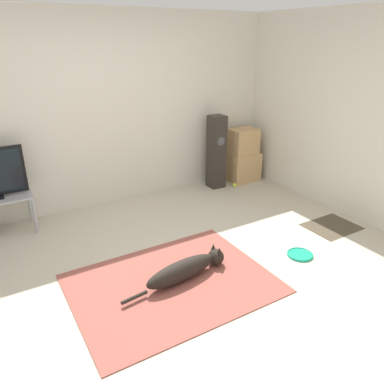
{
  "coord_description": "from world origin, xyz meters",
  "views": [
    {
      "loc": [
        -1.51,
        -2.77,
        2.18
      ],
      "look_at": [
        0.65,
        0.83,
        0.45
      ],
      "focal_mm": 35.0,
      "sensor_mm": 36.0,
      "label": 1
    }
  ],
  "objects_px": {
    "frisbee": "(300,254)",
    "tennis_ball_near_speaker": "(235,185)",
    "floor_speaker": "(216,152)",
    "tennis_ball_by_boxes": "(223,183)",
    "cardboard_box_lower": "(242,167)",
    "cardboard_box_upper": "(243,141)",
    "dog": "(187,269)"
  },
  "relations": [
    {
      "from": "frisbee",
      "to": "cardboard_box_lower",
      "type": "bearing_deg",
      "value": 67.4
    },
    {
      "from": "tennis_ball_by_boxes",
      "to": "tennis_ball_near_speaker",
      "type": "height_order",
      "value": "same"
    },
    {
      "from": "cardboard_box_upper",
      "to": "tennis_ball_by_boxes",
      "type": "distance_m",
      "value": 0.73
    },
    {
      "from": "dog",
      "to": "cardboard_box_lower",
      "type": "xyz_separation_m",
      "value": [
        2.18,
        1.93,
        0.11
      ]
    },
    {
      "from": "floor_speaker",
      "to": "tennis_ball_by_boxes",
      "type": "relative_size",
      "value": 17.01
    },
    {
      "from": "frisbee",
      "to": "floor_speaker",
      "type": "bearing_deg",
      "value": 80.31
    },
    {
      "from": "floor_speaker",
      "to": "tennis_ball_near_speaker",
      "type": "height_order",
      "value": "floor_speaker"
    },
    {
      "from": "cardboard_box_lower",
      "to": "tennis_ball_by_boxes",
      "type": "height_order",
      "value": "cardboard_box_lower"
    },
    {
      "from": "frisbee",
      "to": "cardboard_box_lower",
      "type": "height_order",
      "value": "cardboard_box_lower"
    },
    {
      "from": "cardboard_box_upper",
      "to": "floor_speaker",
      "type": "distance_m",
      "value": 0.53
    },
    {
      "from": "frisbee",
      "to": "tennis_ball_near_speaker",
      "type": "height_order",
      "value": "tennis_ball_near_speaker"
    },
    {
      "from": "cardboard_box_upper",
      "to": "tennis_ball_near_speaker",
      "type": "relative_size",
      "value": 6.55
    },
    {
      "from": "frisbee",
      "to": "floor_speaker",
      "type": "relative_size",
      "value": 0.25
    },
    {
      "from": "cardboard_box_lower",
      "to": "cardboard_box_upper",
      "type": "height_order",
      "value": "cardboard_box_upper"
    },
    {
      "from": "floor_speaker",
      "to": "tennis_ball_near_speaker",
      "type": "relative_size",
      "value": 17.01
    },
    {
      "from": "cardboard_box_lower",
      "to": "floor_speaker",
      "type": "distance_m",
      "value": 0.64
    },
    {
      "from": "cardboard_box_lower",
      "to": "cardboard_box_upper",
      "type": "bearing_deg",
      "value": -157.49
    },
    {
      "from": "tennis_ball_by_boxes",
      "to": "tennis_ball_near_speaker",
      "type": "distance_m",
      "value": 0.21
    },
    {
      "from": "dog",
      "to": "cardboard_box_upper",
      "type": "height_order",
      "value": "cardboard_box_upper"
    },
    {
      "from": "cardboard_box_lower",
      "to": "tennis_ball_by_boxes",
      "type": "xyz_separation_m",
      "value": [
        -0.41,
        -0.03,
        -0.19
      ]
    },
    {
      "from": "frisbee",
      "to": "tennis_ball_near_speaker",
      "type": "relative_size",
      "value": 4.21
    },
    {
      "from": "cardboard_box_lower",
      "to": "cardboard_box_upper",
      "type": "xyz_separation_m",
      "value": [
        -0.02,
        -0.01,
        0.43
      ]
    },
    {
      "from": "cardboard_box_upper",
      "to": "floor_speaker",
      "type": "xyz_separation_m",
      "value": [
        -0.53,
        -0.02,
        -0.09
      ]
    },
    {
      "from": "cardboard_box_lower",
      "to": "tennis_ball_by_boxes",
      "type": "relative_size",
      "value": 7.6
    },
    {
      "from": "tennis_ball_by_boxes",
      "to": "tennis_ball_near_speaker",
      "type": "bearing_deg",
      "value": -59.62
    },
    {
      "from": "tennis_ball_near_speaker",
      "to": "cardboard_box_upper",
      "type": "bearing_deg",
      "value": 35.17
    },
    {
      "from": "frisbee",
      "to": "tennis_ball_by_boxes",
      "type": "bearing_deg",
      "value": 76.83
    },
    {
      "from": "dog",
      "to": "cardboard_box_lower",
      "type": "distance_m",
      "value": 2.91
    },
    {
      "from": "frisbee",
      "to": "cardboard_box_upper",
      "type": "xyz_separation_m",
      "value": [
        0.9,
        2.19,
        0.64
      ]
    },
    {
      "from": "dog",
      "to": "cardboard_box_lower",
      "type": "bearing_deg",
      "value": 41.49
    },
    {
      "from": "dog",
      "to": "tennis_ball_near_speaker",
      "type": "distance_m",
      "value": 2.55
    },
    {
      "from": "frisbee",
      "to": "tennis_ball_near_speaker",
      "type": "bearing_deg",
      "value": 72.87
    }
  ]
}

